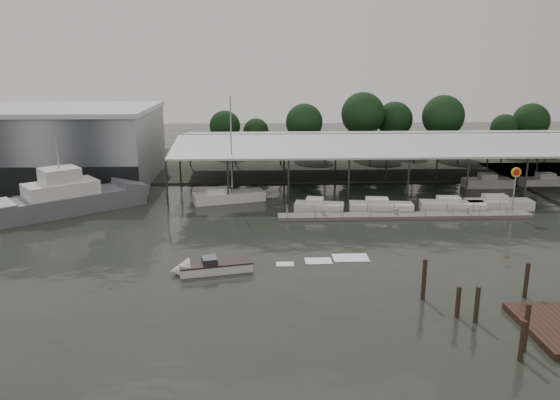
{
  "coord_description": "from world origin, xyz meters",
  "views": [
    {
      "loc": [
        -1.08,
        -47.13,
        17.12
      ],
      "look_at": [
        1.16,
        8.65,
        2.5
      ],
      "focal_mm": 35.0,
      "sensor_mm": 36.0,
      "label": 1
    }
  ],
  "objects_px": {
    "grey_trawler": "(72,198)",
    "white_sailboat": "(228,196)",
    "shell_fuel_sign": "(515,182)",
    "speedboat_underway": "(209,267)"
  },
  "relations": [
    {
      "from": "shell_fuel_sign",
      "to": "white_sailboat",
      "type": "height_order",
      "value": "white_sailboat"
    },
    {
      "from": "white_sailboat",
      "to": "speedboat_underway",
      "type": "relative_size",
      "value": 0.74
    },
    {
      "from": "white_sailboat",
      "to": "speedboat_underway",
      "type": "xyz_separation_m",
      "value": [
        -0.38,
        -22.62,
        -0.26
      ]
    },
    {
      "from": "shell_fuel_sign",
      "to": "white_sailboat",
      "type": "distance_m",
      "value": 32.96
    },
    {
      "from": "white_sailboat",
      "to": "speedboat_underway",
      "type": "distance_m",
      "value": 22.63
    },
    {
      "from": "grey_trawler",
      "to": "shell_fuel_sign",
      "type": "bearing_deg",
      "value": -41.76
    },
    {
      "from": "grey_trawler",
      "to": "white_sailboat",
      "type": "height_order",
      "value": "white_sailboat"
    },
    {
      "from": "grey_trawler",
      "to": "white_sailboat",
      "type": "distance_m",
      "value": 17.96
    },
    {
      "from": "shell_fuel_sign",
      "to": "grey_trawler",
      "type": "xyz_separation_m",
      "value": [
        -49.46,
        4.11,
        -2.35
      ]
    },
    {
      "from": "white_sailboat",
      "to": "shell_fuel_sign",
      "type": "bearing_deg",
      "value": -29.47
    }
  ]
}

